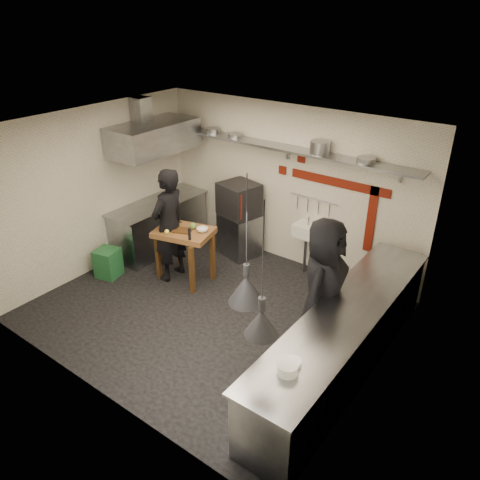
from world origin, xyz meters
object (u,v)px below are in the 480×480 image
Objects in this scene: combi_oven at (239,199)px; chef_right at (323,287)px; chef_left at (169,225)px; prep_table at (185,255)px; oven_stand at (240,234)px; green_bin at (108,263)px.

chef_right is (2.47, -1.50, -0.14)m from combi_oven.
chef_left reaches higher than combi_oven.
prep_table is 0.47× the size of chef_left.
oven_stand is 0.42× the size of chef_right.
chef_right reaches higher than combi_oven.
oven_stand is 2.40m from green_bin.
green_bin is 3.88m from chef_right.
prep_table is at bearing -83.84° from combi_oven.
oven_stand is at bearing 51.32° from chef_right.
prep_table is 0.57m from chef_left.
chef_left is at bearing -92.90° from combi_oven.
combi_oven reaches higher than green_bin.
prep_table is at bearing 108.11° from chef_left.
oven_stand is at bearing 56.04° from green_bin.
oven_stand is 1.26× the size of combi_oven.
chef_left reaches higher than green_bin.
chef_left is at bearing -173.44° from prep_table.
green_bin is at bearing -109.78° from oven_stand.
chef_right reaches higher than green_bin.
prep_table is at bearing -85.18° from oven_stand.
chef_left is (-0.42, -1.37, -0.12)m from combi_oven.
combi_oven is at bearing 166.19° from oven_stand.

